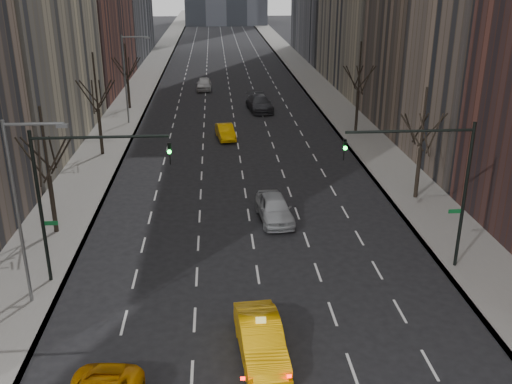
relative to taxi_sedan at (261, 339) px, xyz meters
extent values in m
cube|color=slate|center=(-11.85, 64.87, -0.75)|extent=(4.50, 320.00, 0.15)
cube|color=slate|center=(12.65, 64.87, -0.75)|extent=(4.50, 320.00, 0.15)
cylinder|color=black|center=(-11.60, 12.87, 1.11)|extent=(0.28, 0.28, 3.57)
cylinder|color=black|center=(-11.60, 12.87, 5.02)|extent=(0.16, 0.16, 4.25)
cylinder|color=black|center=(-11.45, 13.72, 4.13)|extent=(0.42, 1.80, 2.52)
cylinder|color=black|center=(-10.79, 13.17, 4.13)|extent=(1.74, 0.72, 2.52)
cylinder|color=black|center=(-10.94, 12.32, 4.13)|extent=(1.46, 1.25, 2.52)
cylinder|color=black|center=(-11.75, 12.03, 4.13)|extent=(0.42, 1.80, 2.52)
cylinder|color=black|center=(-12.41, 12.58, 4.13)|extent=(1.74, 0.72, 2.52)
cylinder|color=black|center=(-12.26, 13.43, 4.13)|extent=(1.46, 1.25, 2.52)
cylinder|color=black|center=(-11.60, 28.87, 1.32)|extent=(0.28, 0.28, 3.99)
cylinder|color=black|center=(-11.60, 28.87, 5.69)|extent=(0.16, 0.16, 4.75)
cylinder|color=black|center=(-11.45, 29.72, 4.55)|extent=(0.42, 1.80, 2.52)
cylinder|color=black|center=(-10.79, 29.17, 4.55)|extent=(1.74, 0.72, 2.52)
cylinder|color=black|center=(-10.94, 28.32, 4.55)|extent=(1.46, 1.25, 2.52)
cylinder|color=black|center=(-11.75, 28.03, 4.55)|extent=(0.42, 1.80, 2.52)
cylinder|color=black|center=(-12.41, 28.58, 4.55)|extent=(1.74, 0.72, 2.52)
cylinder|color=black|center=(-12.26, 29.43, 4.55)|extent=(1.46, 1.25, 2.52)
cylinder|color=black|center=(-11.60, 46.87, 1.01)|extent=(0.28, 0.28, 3.36)
cylinder|color=black|center=(-11.60, 46.87, 4.69)|extent=(0.16, 0.16, 4.00)
cylinder|color=black|center=(-11.45, 47.72, 3.92)|extent=(0.42, 1.80, 2.52)
cylinder|color=black|center=(-10.79, 47.17, 3.92)|extent=(1.74, 0.72, 2.52)
cylinder|color=black|center=(-10.94, 46.32, 3.92)|extent=(1.46, 1.25, 2.52)
cylinder|color=black|center=(-11.75, 46.03, 3.92)|extent=(0.42, 1.80, 2.52)
cylinder|color=black|center=(-12.41, 46.58, 3.92)|extent=(1.74, 0.72, 2.52)
cylinder|color=black|center=(-12.26, 47.43, 3.92)|extent=(1.46, 1.25, 2.52)
cylinder|color=black|center=(12.40, 16.87, 1.11)|extent=(0.28, 0.28, 3.57)
cylinder|color=black|center=(12.40, 16.87, 5.02)|extent=(0.16, 0.16, 4.25)
cylinder|color=black|center=(12.55, 17.72, 4.13)|extent=(0.42, 1.80, 2.52)
cylinder|color=black|center=(13.21, 17.17, 4.13)|extent=(1.74, 0.72, 2.52)
cylinder|color=black|center=(13.06, 16.32, 4.13)|extent=(1.46, 1.25, 2.52)
cylinder|color=black|center=(12.25, 16.03, 4.13)|extent=(0.42, 1.80, 2.52)
cylinder|color=black|center=(11.59, 16.58, 4.13)|extent=(1.74, 0.72, 2.52)
cylinder|color=black|center=(11.74, 17.43, 4.13)|extent=(1.46, 1.25, 2.52)
cylinder|color=black|center=(12.40, 34.87, 1.32)|extent=(0.28, 0.28, 3.99)
cylinder|color=black|center=(12.40, 34.87, 5.69)|extent=(0.16, 0.16, 4.75)
cylinder|color=black|center=(12.55, 35.72, 4.55)|extent=(0.42, 1.80, 2.52)
cylinder|color=black|center=(13.21, 35.17, 4.55)|extent=(1.74, 0.72, 2.52)
cylinder|color=black|center=(13.06, 34.32, 4.55)|extent=(1.46, 1.25, 2.52)
cylinder|color=black|center=(12.25, 34.03, 4.55)|extent=(0.42, 1.80, 2.52)
cylinder|color=black|center=(11.59, 34.58, 4.55)|extent=(1.74, 0.72, 2.52)
cylinder|color=black|center=(11.74, 35.43, 4.55)|extent=(1.46, 1.25, 2.52)
cylinder|color=black|center=(-10.40, 6.87, 3.33)|extent=(0.18, 0.18, 8.00)
cylinder|color=black|center=(-7.15, 6.87, 6.93)|extent=(6.50, 0.14, 0.14)
imported|color=black|center=(-3.90, 6.87, 6.03)|extent=(0.18, 0.22, 1.10)
sphere|color=#0CFF33|center=(-3.90, 6.69, 6.18)|extent=(0.20, 0.20, 0.20)
cube|color=#0C5926|center=(-10.00, 6.87, 2.53)|extent=(0.70, 0.04, 0.22)
cylinder|color=black|center=(11.20, 6.87, 3.33)|extent=(0.18, 0.18, 8.00)
cylinder|color=black|center=(7.95, 6.87, 6.93)|extent=(6.50, 0.14, 0.14)
imported|color=black|center=(4.70, 6.87, 6.03)|extent=(0.18, 0.22, 1.10)
sphere|color=#0CFF33|center=(4.70, 6.69, 6.18)|extent=(0.20, 0.20, 0.20)
cube|color=#0C5926|center=(10.80, 6.87, 2.53)|extent=(0.70, 0.04, 0.22)
cylinder|color=slate|center=(-10.80, 4.87, 3.83)|extent=(0.16, 0.16, 9.00)
cylinder|color=slate|center=(-9.50, 4.87, 8.13)|extent=(2.60, 0.14, 0.14)
cube|color=slate|center=(-8.30, 4.87, 8.03)|extent=(0.50, 0.22, 0.15)
cylinder|color=slate|center=(-10.80, 39.87, 3.83)|extent=(0.16, 0.16, 9.00)
cylinder|color=slate|center=(-9.50, 39.87, 8.13)|extent=(2.60, 0.14, 0.14)
cube|color=slate|center=(-8.30, 39.87, 8.03)|extent=(0.50, 0.22, 0.15)
imported|color=#FFAE05|center=(0.00, 0.00, 0.00)|extent=(2.15, 5.13, 1.65)
imported|color=#A4A7AC|center=(2.01, 13.91, 0.02)|extent=(2.43, 5.13, 1.69)
imported|color=#FCB205|center=(-0.71, 33.36, -0.12)|extent=(2.05, 4.43, 1.41)
imported|color=#323338|center=(3.48, 44.92, 0.05)|extent=(3.16, 6.27, 1.75)
imported|color=silver|center=(-3.04, 57.75, 0.00)|extent=(2.02, 4.89, 1.66)
camera|label=1|loc=(-1.65, -19.81, 14.31)|focal=40.00mm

